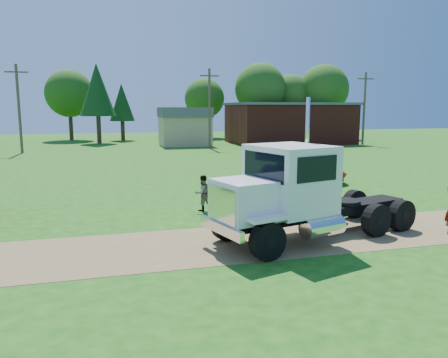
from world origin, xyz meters
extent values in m
plane|color=#174F11|center=(0.00, 0.00, 0.00)|extent=(140.00, 140.00, 0.00)
cube|color=brown|center=(0.00, 0.00, 0.01)|extent=(120.00, 4.20, 0.01)
cube|color=black|center=(1.79, 0.03, 0.87)|extent=(8.14, 3.23, 0.33)
cylinder|color=black|center=(-0.93, -1.95, 0.60)|extent=(1.26, 0.69, 1.20)
cylinder|color=black|center=(-0.93, -1.95, 0.60)|extent=(0.51, 0.50, 0.42)
cylinder|color=black|center=(-1.57, 0.29, 0.60)|extent=(1.26, 0.69, 1.20)
cylinder|color=black|center=(-1.57, 0.29, 0.60)|extent=(0.51, 0.50, 0.42)
cylinder|color=black|center=(3.78, -0.61, 0.60)|extent=(1.26, 0.69, 1.20)
cylinder|color=black|center=(3.78, -0.61, 0.60)|extent=(0.51, 0.50, 0.42)
cylinder|color=black|center=(3.15, 1.63, 0.60)|extent=(1.26, 0.69, 1.20)
cylinder|color=black|center=(3.15, 1.63, 0.60)|extent=(0.51, 0.50, 0.42)
cylinder|color=black|center=(5.15, -0.23, 0.60)|extent=(1.26, 0.69, 1.20)
cylinder|color=black|center=(5.15, -0.23, 0.60)|extent=(0.51, 0.50, 0.42)
cylinder|color=black|center=(4.51, 2.01, 0.60)|extent=(1.26, 0.69, 1.20)
cylinder|color=black|center=(4.51, 2.01, 0.60)|extent=(0.51, 0.50, 0.42)
cube|color=white|center=(-1.20, -0.82, 1.69)|extent=(2.39, 2.32, 1.31)
cube|color=silver|center=(-2.14, -1.09, 1.63)|extent=(0.53, 1.59, 1.09)
cube|color=silver|center=(-2.19, -1.10, 0.87)|extent=(0.84, 2.45, 0.33)
cube|color=white|center=(0.48, -0.34, 2.23)|extent=(2.91, 3.14, 2.29)
cube|color=black|center=(-0.60, -0.65, 2.72)|extent=(0.65, 2.11, 0.93)
cube|color=black|center=(0.84, -1.61, 2.72)|extent=(1.58, 0.49, 0.82)
cube|color=black|center=(0.12, 0.93, 2.72)|extent=(1.58, 0.49, 0.82)
cube|color=white|center=(-0.93, -1.95, 1.31)|extent=(1.39, 0.83, 0.11)
cube|color=white|center=(-1.57, 0.29, 1.31)|extent=(1.39, 0.83, 0.11)
cylinder|color=silver|center=(1.19, -1.44, 0.76)|extent=(1.65, 1.05, 0.65)
cylinder|color=silver|center=(1.52, 0.58, 2.50)|extent=(0.19, 0.19, 5.01)
cylinder|color=black|center=(3.05, 0.39, 1.12)|extent=(1.48, 1.48, 0.13)
imported|color=red|center=(5.77, 10.52, 0.83)|extent=(6.23, 3.37, 1.66)
imported|color=#999999|center=(-1.44, 4.95, 0.81)|extent=(0.94, 0.83, 1.63)
cube|color=maroon|center=(18.00, 40.00, 2.50)|extent=(15.00, 10.00, 5.00)
cube|color=#525357|center=(18.00, 40.00, 5.15)|extent=(15.40, 10.40, 0.30)
cube|color=tan|center=(4.00, 40.00, 1.80)|extent=(6.00, 5.00, 3.60)
cube|color=#525357|center=(4.00, 40.00, 4.10)|extent=(6.20, 5.40, 1.20)
cylinder|color=brown|center=(-14.00, 35.00, 4.50)|extent=(0.28, 0.28, 9.00)
cube|color=brown|center=(-14.00, 35.00, 8.20)|extent=(2.20, 0.14, 0.14)
cylinder|color=brown|center=(6.00, 35.00, 4.50)|extent=(0.28, 0.28, 9.00)
cube|color=brown|center=(6.00, 35.00, 8.20)|extent=(2.20, 0.14, 0.14)
cylinder|color=brown|center=(26.00, 35.00, 4.50)|extent=(0.28, 0.28, 9.00)
cube|color=brown|center=(26.00, 35.00, 8.20)|extent=(2.20, 0.14, 0.14)
cylinder|color=#352016|center=(-10.37, 53.32, 1.80)|extent=(0.56, 0.56, 3.60)
sphere|color=#1C4110|center=(-10.37, 53.32, 6.69)|extent=(6.79, 6.79, 6.79)
cylinder|color=#352016|center=(-3.15, 50.48, 1.41)|extent=(0.56, 0.56, 2.82)
cone|color=black|center=(-3.15, 50.48, 5.41)|extent=(3.55, 3.55, 5.25)
cylinder|color=#352016|center=(9.50, 53.27, 1.64)|extent=(0.56, 0.56, 3.27)
sphere|color=#1C4110|center=(9.50, 53.27, 6.08)|extent=(6.17, 6.17, 6.17)
cylinder|color=#352016|center=(17.18, 49.10, 2.02)|extent=(0.56, 0.56, 4.04)
sphere|color=#1C4110|center=(17.18, 49.10, 7.50)|extent=(7.62, 7.62, 7.62)
cylinder|color=#352016|center=(27.07, 47.82, 2.00)|extent=(0.56, 0.56, 4.01)
sphere|color=#1C4110|center=(27.07, 47.82, 7.44)|extent=(7.55, 7.55, 7.55)
cylinder|color=#352016|center=(-6.39, 45.79, 1.82)|extent=(0.56, 0.56, 3.63)
cone|color=black|center=(-6.39, 45.79, 6.95)|extent=(4.57, 4.57, 6.74)
cylinder|color=#352016|center=(22.50, 49.80, 1.75)|extent=(0.56, 0.56, 3.49)
sphere|color=#1C4110|center=(22.50, 49.80, 6.49)|extent=(6.59, 6.59, 6.59)
camera|label=1|loc=(-5.58, -14.01, 4.63)|focal=35.00mm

